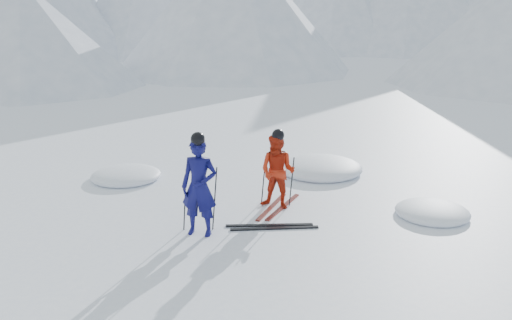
{
  "coord_description": "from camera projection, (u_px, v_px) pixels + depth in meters",
  "views": [
    {
      "loc": [
        -0.95,
        -10.1,
        4.11
      ],
      "look_at": [
        -1.38,
        0.5,
        1.1
      ],
      "focal_mm": 38.0,
      "sensor_mm": 36.0,
      "label": 1
    }
  ],
  "objects": [
    {
      "name": "skier_blue",
      "position": [
        199.0,
        187.0,
        9.91
      ],
      "size": [
        0.75,
        0.57,
        1.85
      ],
      "primitive_type": "imported",
      "rotation": [
        0.0,
        0.0,
        -0.2
      ],
      "color": "#0D0D4E",
      "rests_on": "ground"
    },
    {
      "name": "pole_blue_right",
      "position": [
        215.0,
        199.0,
        10.23
      ],
      "size": [
        0.12,
        0.07,
        1.23
      ],
      "primitive_type": "cylinder",
      "rotation": [
        -0.04,
        0.08,
        0.0
      ],
      "color": "black",
      "rests_on": "ground"
    },
    {
      "name": "skier_red",
      "position": [
        278.0,
        172.0,
        11.29
      ],
      "size": [
        0.94,
        0.84,
        1.59
      ],
      "primitive_type": "imported",
      "rotation": [
        0.0,
        0.0,
        -0.36
      ],
      "color": "#B5250E",
      "rests_on": "ground"
    },
    {
      "name": "ski_loose_a",
      "position": [
        269.0,
        225.0,
        10.53
      ],
      "size": [
        1.7,
        0.24,
        0.03
      ],
      "primitive_type": "cube",
      "rotation": [
        0.0,
        0.0,
        1.66
      ],
      "color": "black",
      "rests_on": "ground"
    },
    {
      "name": "ski_worn_right",
      "position": [
        283.0,
        207.0,
        11.5
      ],
      "size": [
        0.74,
        1.6,
        0.03
      ],
      "primitive_type": "cube",
      "rotation": [
        0.0,
        0.0,
        -0.4
      ],
      "color": "black",
      "rests_on": "ground"
    },
    {
      "name": "ski_loose_b",
      "position": [
        274.0,
        228.0,
        10.38
      ],
      "size": [
        1.7,
        0.29,
        0.03
      ],
      "primitive_type": "cube",
      "rotation": [
        0.0,
        0.0,
        1.69
      ],
      "color": "black",
      "rests_on": "ground"
    },
    {
      "name": "pole_red_right",
      "position": [
        292.0,
        182.0,
        11.5
      ],
      "size": [
        0.11,
        0.08,
        1.06
      ],
      "primitive_type": "cylinder",
      "rotation": [
        -0.05,
        0.08,
        0.0
      ],
      "color": "black",
      "rests_on": "ground"
    },
    {
      "name": "ground",
      "position": [
        324.0,
        221.0,
        10.8
      ],
      "size": [
        160.0,
        160.0,
        0.0
      ],
      "primitive_type": "plane",
      "color": "white",
      "rests_on": "ground"
    },
    {
      "name": "pole_blue_left",
      "position": [
        185.0,
        200.0,
        10.15
      ],
      "size": [
        0.12,
        0.09,
        1.23
      ],
      "primitive_type": "cylinder",
      "rotation": [
        0.05,
        0.08,
        0.0
      ],
      "color": "black",
      "rests_on": "ground"
    },
    {
      "name": "ski_worn_left",
      "position": [
        272.0,
        207.0,
        11.51
      ],
      "size": [
        0.63,
        1.64,
        0.03
      ],
      "primitive_type": "cube",
      "rotation": [
        0.0,
        0.0,
        -0.33
      ],
      "color": "black",
      "rests_on": "ground"
    },
    {
      "name": "snow_lumps",
      "position": [
        284.0,
        180.0,
        13.32
      ],
      "size": [
        8.53,
        4.8,
        0.48
      ],
      "color": "white",
      "rests_on": "ground"
    },
    {
      "name": "pole_red_left",
      "position": [
        264.0,
        180.0,
        11.62
      ],
      "size": [
        0.11,
        0.09,
        1.06
      ],
      "primitive_type": "cylinder",
      "rotation": [
        0.06,
        0.08,
        0.0
      ],
      "color": "black",
      "rests_on": "ground"
    }
  ]
}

